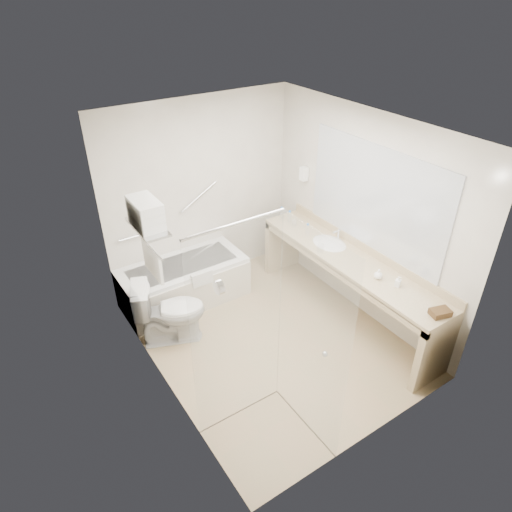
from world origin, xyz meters
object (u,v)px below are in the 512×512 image
toilet (170,312)px  bathtub (184,282)px  vanity_counter (348,273)px  amenity_basket (440,313)px  water_bottle_left (282,213)px

toilet → bathtub: bearing=-15.9°
bathtub → toilet: 0.75m
vanity_counter → bathtub: bearing=137.6°
vanity_counter → amenity_basket: size_ratio=13.92×
bathtub → amenity_basket: (1.53, -2.64, 0.61)m
bathtub → water_bottle_left: size_ratio=8.99×
vanity_counter → water_bottle_left: 1.29m
vanity_counter → toilet: (-1.97, 0.80, -0.25)m
toilet → water_bottle_left: 2.02m
bathtub → vanity_counter: 2.09m
amenity_basket → water_bottle_left: 2.50m
bathtub → amenity_basket: size_ratio=8.25×
bathtub → toilet: toilet is taller
water_bottle_left → vanity_counter: bearing=-86.3°
bathtub → amenity_basket: bearing=-59.9°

